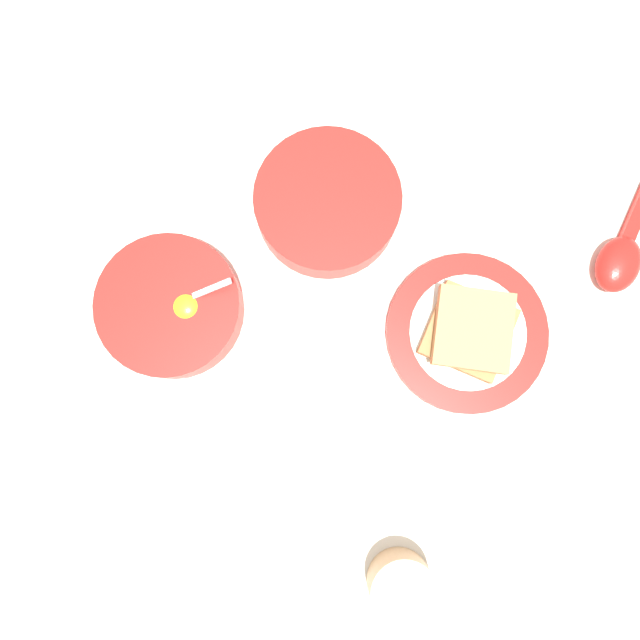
% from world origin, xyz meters
% --- Properties ---
extents(ground_plane, '(3.00, 3.00, 0.00)m').
position_xyz_m(ground_plane, '(0.00, 0.00, 0.00)').
color(ground_plane, silver).
extents(egg_bowl, '(0.17, 0.17, 0.08)m').
position_xyz_m(egg_bowl, '(0.11, -0.18, 0.03)').
color(egg_bowl, red).
rests_on(egg_bowl, ground_plane).
extents(toast_plate, '(0.20, 0.20, 0.02)m').
position_xyz_m(toast_plate, '(-0.07, 0.14, 0.01)').
color(toast_plate, red).
rests_on(toast_plate, ground_plane).
extents(toast_sandwich, '(0.13, 0.12, 0.03)m').
position_xyz_m(toast_sandwich, '(-0.06, 0.14, 0.04)').
color(toast_sandwich, '#9E7042').
rests_on(toast_sandwich, toast_plate).
extents(soup_spoon, '(0.16, 0.06, 0.03)m').
position_xyz_m(soup_spoon, '(-0.25, 0.26, 0.02)').
color(soup_spoon, red).
rests_on(soup_spoon, ground_plane).
extents(congee_bowl, '(0.18, 0.18, 0.05)m').
position_xyz_m(congee_bowl, '(-0.11, -0.09, 0.03)').
color(congee_bowl, red).
rests_on(congee_bowl, ground_plane).
extents(drinking_cup, '(0.08, 0.08, 0.06)m').
position_xyz_m(drinking_cup, '(0.23, 0.23, 0.03)').
color(drinking_cup, tan).
rests_on(drinking_cup, ground_plane).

